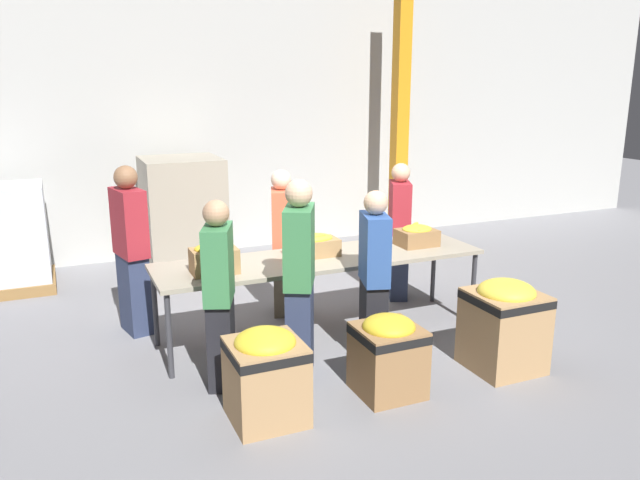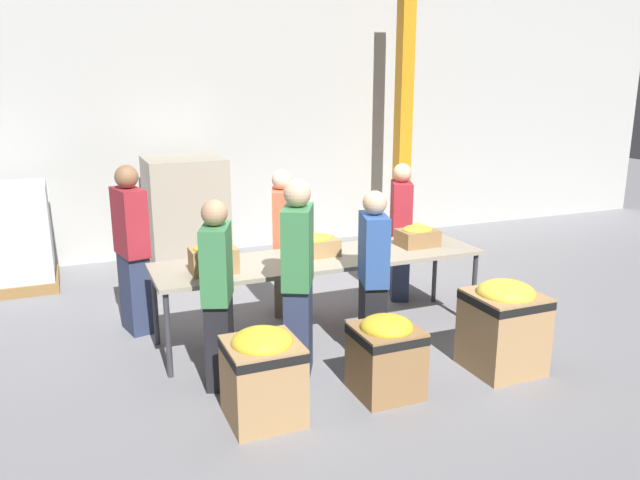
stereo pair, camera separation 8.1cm
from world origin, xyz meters
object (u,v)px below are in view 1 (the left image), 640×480
(sorting_table, at_px, (321,261))
(volunteer_2, at_px, (282,243))
(banana_box_1, at_px, (313,245))
(volunteer_0, at_px, (399,232))
(volunteer_5, at_px, (131,251))
(donation_bin_2, at_px, (504,322))
(banana_box_0, at_px, (214,257))
(volunteer_4, at_px, (299,281))
(pallet_stack_1, at_px, (183,216))
(donation_bin_1, at_px, (388,352))
(volunteer_1, at_px, (374,278))
(pallet_stack_0, at_px, (10,239))
(donation_bin_0, at_px, (266,372))
(support_pillar, at_px, (400,114))
(banana_box_2, at_px, (417,235))
(volunteer_3, at_px, (219,296))

(sorting_table, distance_m, volunteer_2, 0.73)
(banana_box_1, bearing_deg, sorting_table, -44.36)
(volunteer_0, height_order, volunteer_2, volunteer_0)
(volunteer_5, xyz_separation_m, donation_bin_2, (2.86, -2.14, -0.41))
(banana_box_1, relative_size, volunteer_5, 0.29)
(banana_box_0, relative_size, banana_box_1, 0.82)
(volunteer_4, distance_m, pallet_stack_1, 3.47)
(volunteer_4, xyz_separation_m, donation_bin_2, (1.68, -0.61, -0.42))
(donation_bin_1, bearing_deg, volunteer_2, 94.38)
(donation_bin_1, bearing_deg, banana_box_0, 131.78)
(volunteer_1, distance_m, donation_bin_1, 0.76)
(banana_box_0, xyz_separation_m, pallet_stack_0, (-1.80, 2.88, -0.32))
(sorting_table, xyz_separation_m, donation_bin_2, (1.17, -1.33, -0.33))
(donation_bin_0, bearing_deg, volunteer_2, 66.81)
(volunteer_5, xyz_separation_m, support_pillar, (4.12, 1.89, 1.16))
(banana_box_2, xyz_separation_m, volunteer_5, (-2.77, 0.81, -0.08))
(banana_box_1, relative_size, pallet_stack_0, 0.39)
(banana_box_2, bearing_deg, volunteer_3, -163.86)
(banana_box_0, relative_size, donation_bin_0, 0.57)
(volunteer_3, relative_size, pallet_stack_0, 1.24)
(pallet_stack_0, bearing_deg, volunteer_2, -37.04)
(banana_box_0, height_order, support_pillar, support_pillar)
(volunteer_3, distance_m, pallet_stack_1, 3.41)
(sorting_table, height_order, donation_bin_1, sorting_table)
(banana_box_1, relative_size, volunteer_3, 0.32)
(sorting_table, distance_m, volunteer_5, 1.88)
(sorting_table, height_order, pallet_stack_0, pallet_stack_0)
(donation_bin_1, height_order, support_pillar, support_pillar)
(support_pillar, bearing_deg, pallet_stack_1, 179.57)
(pallet_stack_1, bearing_deg, donation_bin_0, -93.15)
(banana_box_2, bearing_deg, pallet_stack_0, 144.96)
(banana_box_0, relative_size, volunteer_3, 0.26)
(support_pillar, xyz_separation_m, pallet_stack_1, (-3.23, 0.02, -1.26))
(support_pillar, bearing_deg, volunteer_1, -123.11)
(volunteer_1, distance_m, pallet_stack_0, 4.67)
(volunteer_0, bearing_deg, banana_box_0, -48.44)
(banana_box_1, bearing_deg, volunteer_4, -119.84)
(banana_box_2, xyz_separation_m, volunteer_1, (-0.89, -0.73, -0.14))
(volunteer_4, bearing_deg, donation_bin_0, 166.73)
(banana_box_1, relative_size, volunteer_0, 0.31)
(volunteer_1, height_order, volunteer_4, volunteer_4)
(banana_box_2, xyz_separation_m, pallet_stack_0, (-3.96, 2.78, -0.29))
(banana_box_1, relative_size, volunteer_1, 0.32)
(volunteer_2, height_order, pallet_stack_1, volunteer_2)
(banana_box_2, xyz_separation_m, volunteer_4, (-1.60, -0.72, -0.07))
(volunteer_1, distance_m, donation_bin_2, 1.19)
(sorting_table, bearing_deg, pallet_stack_0, 136.03)
(banana_box_1, distance_m, donation_bin_2, 1.92)
(donation_bin_1, distance_m, support_pillar, 4.99)
(volunteer_0, bearing_deg, volunteer_1, -14.04)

